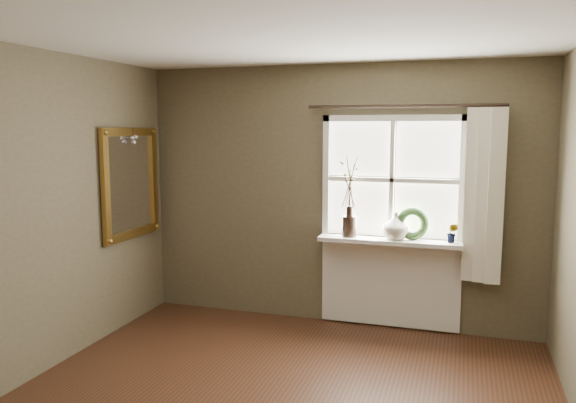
# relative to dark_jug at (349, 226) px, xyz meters

# --- Properties ---
(ceiling) EXTENTS (4.50, 4.50, 0.00)m
(ceiling) POSITION_rel_dark_jug_xyz_m (-0.16, -2.12, 1.58)
(ceiling) COLOR silver
(ceiling) RESTS_ON ground
(wall_back) EXTENTS (4.00, 0.10, 2.60)m
(wall_back) POSITION_rel_dark_jug_xyz_m (-0.16, 0.18, 0.28)
(wall_back) COLOR brown
(wall_back) RESTS_ON ground
(window_frame) EXTENTS (1.36, 0.06, 1.24)m
(window_frame) POSITION_rel_dark_jug_xyz_m (0.39, 0.11, 0.46)
(window_frame) COLOR white
(window_frame) RESTS_ON wall_back
(window_sill) EXTENTS (1.36, 0.26, 0.04)m
(window_sill) POSITION_rel_dark_jug_xyz_m (0.39, 0.00, -0.12)
(window_sill) COLOR white
(window_sill) RESTS_ON wall_back
(window_apron) EXTENTS (1.36, 0.04, 0.88)m
(window_apron) POSITION_rel_dark_jug_xyz_m (0.39, 0.11, -0.56)
(window_apron) COLOR white
(window_apron) RESTS_ON ground
(dark_jug) EXTENTS (0.16, 0.16, 0.20)m
(dark_jug) POSITION_rel_dark_jug_xyz_m (0.00, 0.00, 0.00)
(dark_jug) COLOR black
(dark_jug) RESTS_ON window_sill
(cream_vase) EXTENTS (0.32, 0.32, 0.26)m
(cream_vase) POSITION_rel_dark_jug_xyz_m (0.45, 0.00, 0.03)
(cream_vase) COLOR silver
(cream_vase) RESTS_ON window_sill
(wreath) EXTENTS (0.34, 0.24, 0.32)m
(wreath) POSITION_rel_dark_jug_xyz_m (0.60, 0.04, 0.02)
(wreath) COLOR #2A471F
(wreath) RESTS_ON window_sill
(potted_plant_left) EXTENTS (0.09, 0.08, 0.15)m
(potted_plant_left) POSITION_rel_dark_jug_xyz_m (0.02, 0.00, -0.03)
(potted_plant_left) COLOR #2A471F
(potted_plant_left) RESTS_ON window_sill
(potted_plant_right) EXTENTS (0.12, 0.11, 0.18)m
(potted_plant_right) POSITION_rel_dark_jug_xyz_m (0.97, 0.00, -0.01)
(potted_plant_right) COLOR #2A471F
(potted_plant_right) RESTS_ON window_sill
(curtain) EXTENTS (0.36, 0.12, 1.59)m
(curtain) POSITION_rel_dark_jug_xyz_m (1.23, 0.01, 0.34)
(curtain) COLOR silver
(curtain) RESTS_ON wall_back
(curtain_rod) EXTENTS (1.84, 0.03, 0.03)m
(curtain_rod) POSITION_rel_dark_jug_xyz_m (0.49, 0.05, 1.16)
(curtain_rod) COLOR black
(curtain_rod) RESTS_ON wall_back
(gilt_mirror) EXTENTS (0.10, 0.92, 1.10)m
(gilt_mirror) POSITION_rel_dark_jug_xyz_m (-2.12, -0.49, 0.41)
(gilt_mirror) COLOR white
(gilt_mirror) RESTS_ON wall_left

